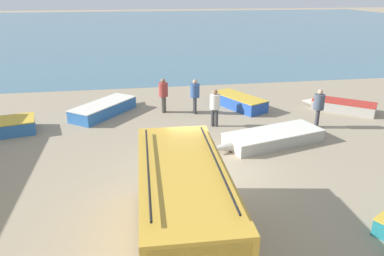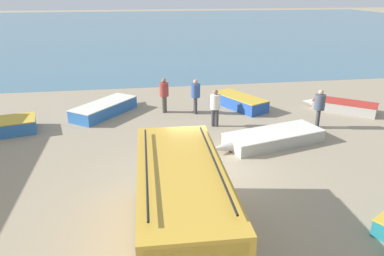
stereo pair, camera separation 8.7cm
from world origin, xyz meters
name	(u,v)px [view 2 (the right image)]	position (x,y,z in m)	size (l,w,h in m)	color
ground_plane	(204,172)	(0.00, 0.00, 0.00)	(200.00, 200.00, 0.00)	gray
sea_water	(144,26)	(0.00, 52.00, 0.00)	(120.00, 80.00, 0.01)	#477084
parked_van	(181,204)	(-1.27, -3.77, 1.19)	(2.18, 5.55, 2.28)	gold
fishing_rowboat_0	(271,138)	(3.19, 2.05, 0.25)	(5.04, 2.56, 0.50)	#ADA89E
fishing_rowboat_2	(238,101)	(3.20, 7.14, 0.32)	(2.51, 3.83, 0.64)	#234CA3
fishing_rowboat_3	(107,108)	(-3.65, 7.07, 0.31)	(3.47, 4.04, 0.62)	#2D66AD
fishing_rowboat_6	(342,106)	(8.33, 5.59, 0.26)	(3.40, 2.99, 0.53)	#ADA89E
fisherman_0	(319,105)	(5.93, 3.51, 1.07)	(0.47, 0.47, 1.78)	#38383D
fisherman_1	(164,92)	(-0.74, 6.86, 1.05)	(0.46, 0.46, 1.76)	#5B564C
fisherman_2	(196,93)	(0.79, 6.42, 1.05)	(0.46, 0.46, 1.76)	#38383D
fisherman_3	(215,105)	(1.36, 4.42, 1.04)	(0.46, 0.46, 1.74)	#38383D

